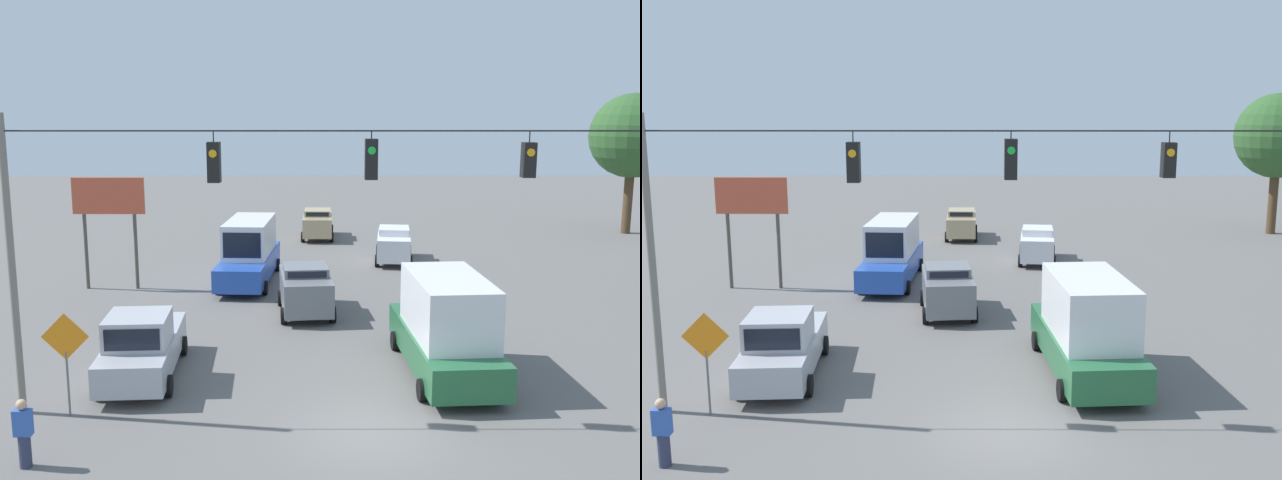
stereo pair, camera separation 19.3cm
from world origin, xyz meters
TOP-DOWN VIEW (x-y plane):
  - ground_plane at (0.00, 0.00)m, footprint 140.00×140.00m
  - overhead_signal_span at (0.06, -1.33)m, footprint 18.92×0.38m
  - box_truck_blue_withflow_far at (4.64, -16.24)m, footprint 2.64×7.24m
  - sedan_grey_withflow_mid at (1.88, -10.78)m, footprint 2.42×4.16m
  - sedan_white_oncoming_deep at (-2.66, -20.64)m, footprint 2.27×4.49m
  - pickup_truck_silver_parked_shoulder at (6.73, -3.93)m, footprint 2.45×5.52m
  - box_truck_green_crossing_near at (-2.57, -4.19)m, footprint 2.87×6.82m
  - sedan_tan_withflow_deep at (1.45, -27.63)m, footprint 2.03×4.30m
  - traffic_cone_nearest at (7.37, -3.79)m, footprint 0.38×0.38m
  - traffic_cone_second at (7.15, -6.63)m, footprint 0.38×0.38m
  - traffic_cone_third at (7.22, -9.61)m, footprint 0.38×0.38m
  - roadside_billboard at (10.78, -14.82)m, footprint 3.23×0.16m
  - work_zone_sign at (8.03, -1.15)m, footprint 1.27×0.06m
  - pedestrian at (8.08, 1.66)m, footprint 0.40×0.28m
  - tree_horizon_left at (-18.85, -29.42)m, footprint 5.43×5.43m

SIDE VIEW (x-z plane):
  - ground_plane at x=0.00m, z-range 0.00..0.00m
  - traffic_cone_nearest at x=7.37m, z-range 0.00..0.57m
  - traffic_cone_second at x=7.15m, z-range 0.00..0.57m
  - traffic_cone_third at x=7.22m, z-range 0.00..0.57m
  - pedestrian at x=8.08m, z-range 0.00..1.65m
  - sedan_tan_withflow_deep at x=1.45m, z-range 0.04..1.87m
  - sedan_white_oncoming_deep at x=-2.66m, z-range 0.04..1.90m
  - pickup_truck_silver_parked_shoulder at x=6.73m, z-range -0.08..2.04m
  - sedan_grey_withflow_mid at x=1.88m, z-range 0.04..2.02m
  - box_truck_blue_withflow_far at x=4.64m, z-range -0.02..2.93m
  - box_truck_green_crossing_near at x=-2.57m, z-range -0.03..3.10m
  - work_zone_sign at x=8.03m, z-range 0.57..3.41m
  - roadside_billboard at x=10.78m, z-range 1.17..6.26m
  - overhead_signal_span at x=0.06m, z-range 1.05..9.08m
  - tree_horizon_left at x=-18.85m, z-range 1.79..10.88m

